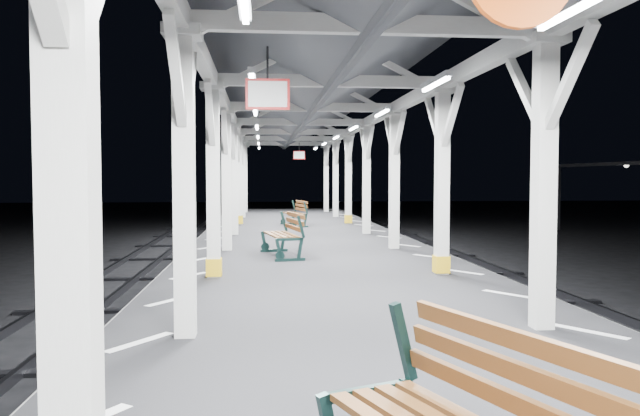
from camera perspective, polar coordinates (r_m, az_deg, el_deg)
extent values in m
plane|color=black|center=(9.26, 2.25, -14.28)|extent=(120.00, 120.00, 0.00)
cube|color=black|center=(9.13, 2.26, -11.28)|extent=(6.00, 50.00, 1.00)
cube|color=silver|center=(9.03, -13.50, -8.23)|extent=(1.00, 48.00, 0.01)
cube|color=silver|center=(9.64, 16.98, -7.57)|extent=(1.00, 48.00, 0.01)
cube|color=#2D2D33|center=(9.73, -25.50, -13.22)|extent=(0.08, 60.00, 0.16)
cube|color=#2D2D33|center=(10.75, 27.03, -11.72)|extent=(0.08, 60.00, 0.16)
cube|color=silver|center=(2.90, -21.96, 0.13)|extent=(0.22, 0.22, 3.20)
cube|color=silver|center=(6.82, -12.31, 1.71)|extent=(0.22, 0.22, 3.20)
cube|color=silver|center=(6.99, -12.46, 15.44)|extent=(0.40, 0.40, 0.12)
cube|color=silver|center=(7.44, -11.88, 10.69)|extent=(0.10, 0.99, 0.99)
cube|color=silver|center=(6.36, -13.03, 12.03)|extent=(0.10, 0.99, 0.99)
cube|color=silver|center=(10.80, -9.73, 2.13)|extent=(0.22, 0.22, 3.20)
cube|color=silver|center=(10.91, -9.80, 10.88)|extent=(0.40, 0.40, 0.12)
cube|color=gold|center=(10.91, -9.67, -5.34)|extent=(0.26, 0.26, 0.30)
cube|color=silver|center=(11.40, -9.56, 7.96)|extent=(0.10, 0.99, 0.99)
cube|color=silver|center=(10.31, -10.02, 8.50)|extent=(0.10, 0.99, 0.99)
cube|color=silver|center=(14.80, -8.54, 2.32)|extent=(0.22, 0.22, 3.20)
cube|color=silver|center=(14.87, -8.59, 8.73)|extent=(0.40, 0.40, 0.12)
cube|color=silver|center=(15.38, -8.45, 6.63)|extent=(0.10, 0.99, 0.99)
cube|color=silver|center=(14.28, -8.70, 6.92)|extent=(0.10, 0.99, 0.99)
cube|color=silver|center=(18.79, -7.85, 2.43)|extent=(0.22, 0.22, 3.20)
cube|color=silver|center=(18.85, -7.89, 7.48)|extent=(0.40, 0.40, 0.12)
cube|color=silver|center=(19.37, -7.81, 5.85)|extent=(0.10, 0.99, 0.99)
cube|color=silver|center=(18.27, -7.96, 6.03)|extent=(0.10, 0.99, 0.99)
cube|color=silver|center=(22.79, -7.41, 2.50)|extent=(0.22, 0.22, 3.20)
cube|color=silver|center=(22.84, -7.44, 6.67)|extent=(0.40, 0.40, 0.12)
cube|color=gold|center=(22.84, -7.39, -1.06)|extent=(0.26, 0.26, 0.30)
cube|color=silver|center=(23.36, -7.38, 5.33)|extent=(0.10, 0.99, 0.99)
cube|color=silver|center=(22.26, -7.48, 5.46)|extent=(0.10, 0.99, 0.99)
cube|color=silver|center=(26.79, -7.10, 2.55)|extent=(0.22, 0.22, 3.20)
cube|color=silver|center=(26.83, -7.12, 6.10)|extent=(0.40, 0.40, 0.12)
cube|color=silver|center=(27.35, -7.08, 4.97)|extent=(0.10, 0.99, 0.99)
cube|color=silver|center=(26.26, -7.15, 5.06)|extent=(0.10, 0.99, 0.99)
cube|color=silver|center=(30.78, -6.87, 2.59)|extent=(0.22, 0.22, 3.20)
cube|color=silver|center=(30.82, -6.89, 5.68)|extent=(0.40, 0.40, 0.12)
cube|color=silver|center=(31.35, -6.85, 4.70)|extent=(0.10, 0.99, 0.99)
cube|color=silver|center=(30.25, -6.91, 4.76)|extent=(0.10, 0.99, 0.99)
cube|color=silver|center=(7.48, 19.77, 1.71)|extent=(0.22, 0.22, 3.20)
cube|color=silver|center=(7.63, 19.99, 14.26)|extent=(0.40, 0.40, 0.12)
cube|color=silver|center=(8.04, 18.23, 10.01)|extent=(0.10, 0.99, 0.99)
cube|color=silver|center=(7.06, 21.86, 10.98)|extent=(0.10, 0.99, 0.99)
cube|color=silver|center=(11.23, 11.09, 2.15)|extent=(0.22, 0.22, 3.20)
cube|color=silver|center=(11.33, 11.17, 10.57)|extent=(0.40, 0.40, 0.12)
cube|color=gold|center=(11.33, 11.02, -5.05)|extent=(0.26, 0.26, 0.30)
cube|color=silver|center=(11.80, 10.38, 7.77)|extent=(0.10, 0.99, 0.99)
cube|color=silver|center=(10.75, 11.98, 8.25)|extent=(0.10, 0.99, 0.99)
cube|color=silver|center=(15.11, 6.80, 2.35)|extent=(0.22, 0.22, 3.20)
cube|color=silver|center=(15.19, 6.84, 8.62)|extent=(0.40, 0.40, 0.12)
cube|color=silver|center=(15.68, 6.40, 6.57)|extent=(0.10, 0.99, 0.99)
cube|color=silver|center=(14.61, 7.28, 6.84)|extent=(0.10, 0.99, 0.99)
cube|color=silver|center=(19.04, 4.27, 2.46)|extent=(0.22, 0.22, 3.20)
cube|color=silver|center=(19.10, 4.29, 7.44)|extent=(0.40, 0.40, 0.12)
cube|color=silver|center=(19.61, 4.02, 5.83)|extent=(0.10, 0.99, 0.99)
cube|color=silver|center=(18.52, 4.57, 6.00)|extent=(0.10, 0.99, 0.99)
cube|color=silver|center=(22.99, 2.61, 2.53)|extent=(0.22, 0.22, 3.20)
cube|color=silver|center=(23.04, 2.62, 6.66)|extent=(0.40, 0.40, 0.12)
cube|color=gold|center=(23.04, 2.60, -1.00)|extent=(0.26, 0.26, 0.30)
cube|color=silver|center=(23.56, 2.43, 5.33)|extent=(0.10, 0.99, 0.99)
cube|color=silver|center=(22.47, 2.81, 5.45)|extent=(0.10, 0.99, 0.99)
cube|color=silver|center=(26.96, 1.44, 2.58)|extent=(0.22, 0.22, 3.20)
cube|color=silver|center=(27.00, 1.44, 6.10)|extent=(0.40, 0.40, 0.12)
cube|color=silver|center=(27.52, 1.31, 4.98)|extent=(0.10, 0.99, 0.99)
cube|color=silver|center=(26.43, 1.58, 5.06)|extent=(0.10, 0.99, 0.99)
cube|color=silver|center=(30.94, 0.57, 2.61)|extent=(0.22, 0.22, 3.20)
cube|color=silver|center=(30.97, 0.57, 5.68)|extent=(0.40, 0.40, 0.12)
cube|color=silver|center=(31.50, 0.46, 4.71)|extent=(0.10, 0.99, 0.99)
cube|color=silver|center=(30.41, 0.67, 4.78)|extent=(0.10, 0.99, 0.99)
cube|color=silver|center=(8.96, -10.83, 13.42)|extent=(0.18, 48.00, 0.24)
cube|color=silver|center=(9.47, 14.70, 12.80)|extent=(0.18, 48.00, 0.24)
cube|color=silver|center=(7.07, 4.55, 16.36)|extent=(4.20, 0.14, 0.20)
cube|color=silver|center=(10.96, 0.89, 11.52)|extent=(4.20, 0.14, 0.20)
cube|color=silver|center=(14.91, -0.79, 9.21)|extent=(4.20, 0.14, 0.20)
cube|color=silver|center=(18.88, -1.76, 7.87)|extent=(4.20, 0.14, 0.20)
cube|color=silver|center=(22.86, -2.39, 6.99)|extent=(4.20, 0.14, 0.20)
cube|color=silver|center=(26.85, -2.83, 6.37)|extent=(4.20, 0.14, 0.20)
cube|color=silver|center=(30.84, -3.15, 5.92)|extent=(4.20, 0.14, 0.20)
cube|color=#47494E|center=(9.04, -6.25, 16.86)|extent=(2.80, 49.00, 1.45)
cube|color=#47494E|center=(9.37, 10.55, 16.33)|extent=(2.80, 49.00, 1.45)
cube|color=white|center=(4.95, -6.98, 18.32)|extent=(0.05, 1.25, 0.05)
cube|color=silver|center=(8.88, -6.22, 11.73)|extent=(0.10, 1.35, 0.08)
cube|color=white|center=(8.87, -6.22, 11.41)|extent=(0.05, 1.25, 0.05)
cube|color=silver|center=(12.85, -5.94, 8.97)|extent=(0.10, 1.35, 0.08)
cube|color=white|center=(12.84, -5.94, 8.75)|extent=(0.05, 1.25, 0.05)
cube|color=silver|center=(16.83, -5.79, 7.51)|extent=(0.10, 1.35, 0.08)
cube|color=white|center=(16.82, -5.79, 7.34)|extent=(0.05, 1.25, 0.05)
cube|color=silver|center=(20.82, -5.70, 6.61)|extent=(0.10, 1.35, 0.08)
cube|color=white|center=(20.81, -5.70, 6.48)|extent=(0.05, 1.25, 0.05)
cube|color=silver|center=(24.81, -5.64, 6.01)|extent=(0.10, 1.35, 0.08)
cube|color=white|center=(24.81, -5.64, 5.89)|extent=(0.05, 1.25, 0.05)
cube|color=silver|center=(28.81, -5.59, 5.57)|extent=(0.10, 1.35, 0.08)
cube|color=white|center=(28.80, -5.59, 5.47)|extent=(0.05, 1.25, 0.05)
cube|color=silver|center=(5.55, 22.35, 16.97)|extent=(0.10, 1.35, 0.08)
cube|color=white|center=(5.53, 22.34, 16.47)|extent=(0.05, 1.25, 0.05)
cube|color=silver|center=(9.22, 10.50, 11.37)|extent=(0.10, 1.35, 0.08)
cube|color=white|center=(9.21, 10.50, 11.06)|extent=(0.05, 1.25, 0.05)
cube|color=silver|center=(13.08, 5.67, 8.86)|extent=(0.10, 1.35, 0.08)
cube|color=white|center=(13.08, 5.67, 8.64)|extent=(0.05, 1.25, 0.05)
cube|color=silver|center=(17.01, 3.08, 7.47)|extent=(0.10, 1.35, 0.08)
cube|color=white|center=(17.00, 3.08, 7.31)|extent=(0.05, 1.25, 0.05)
cube|color=silver|center=(20.96, 1.47, 6.60)|extent=(0.10, 1.35, 0.08)
cube|color=white|center=(20.96, 1.47, 6.47)|extent=(0.05, 1.25, 0.05)
cube|color=silver|center=(24.93, 0.38, 6.00)|extent=(0.10, 1.35, 0.08)
cube|color=white|center=(24.93, 0.38, 5.89)|extent=(0.05, 1.25, 0.05)
cube|color=silver|center=(28.91, -0.41, 5.57)|extent=(0.10, 1.35, 0.08)
cube|color=white|center=(28.91, -0.41, 5.47)|extent=(0.05, 1.25, 0.05)
cylinder|color=black|center=(7.25, -4.82, 13.11)|extent=(0.02, 0.02, 0.36)
cube|color=red|center=(7.19, -4.81, 10.33)|extent=(0.50, 0.03, 0.35)
cube|color=white|center=(7.19, -4.81, 10.33)|extent=(0.44, 0.04, 0.29)
cylinder|color=black|center=(26.73, -1.92, 5.62)|extent=(0.02, 0.02, 0.36)
cube|color=red|center=(26.72, -1.92, 4.86)|extent=(0.50, 0.03, 0.35)
cube|color=white|center=(26.72, -1.92, 4.86)|extent=(0.44, 0.05, 0.29)
cube|color=black|center=(34.32, 20.92, 0.86)|extent=(0.20, 0.20, 3.30)
sphere|color=silver|center=(29.05, 26.22, 3.53)|extent=(0.20, 0.20, 0.20)
sphere|color=silver|center=(34.31, 20.97, 3.48)|extent=(0.20, 0.20, 0.20)
cube|color=black|center=(3.85, 7.62, -12.00)|extent=(0.19, 0.12, 0.49)
cube|color=#5B3315|center=(3.24, 17.45, -16.65)|extent=(0.65, 1.59, 0.11)
cube|color=#5B3315|center=(3.21, 17.79, -14.13)|extent=(0.65, 1.59, 0.11)
cube|color=#5B3315|center=(3.18, 18.12, -11.57)|extent=(0.65, 1.59, 0.11)
cube|color=black|center=(12.82, -2.76, -4.76)|extent=(0.63, 0.17, 0.06)
cube|color=black|center=(12.75, -3.78, -3.85)|extent=(0.17, 0.08, 0.49)
cube|color=black|center=(12.84, -1.85, -3.80)|extent=(0.15, 0.08, 0.49)
cube|color=black|center=(12.80, -1.76, -1.74)|extent=(0.18, 0.08, 0.46)
cube|color=black|center=(14.45, -4.22, -3.90)|extent=(0.63, 0.17, 0.06)
cube|color=black|center=(14.39, -5.13, -3.09)|extent=(0.17, 0.08, 0.49)
cube|color=black|center=(14.47, -3.40, -3.05)|extent=(0.15, 0.08, 0.49)
cube|color=black|center=(14.44, -3.33, -1.22)|extent=(0.18, 0.08, 0.46)
cube|color=#5B3315|center=(13.55, -4.41, -2.47)|extent=(0.37, 1.59, 0.04)
cube|color=#5B3315|center=(13.57, -3.84, -2.46)|extent=(0.37, 1.59, 0.04)
cube|color=#5B3315|center=(13.60, -3.28, -2.45)|extent=(0.37, 1.59, 0.04)
cube|color=#5B3315|center=(13.63, -2.72, -2.43)|extent=(0.37, 1.59, 0.04)
cube|color=#5B3315|center=(13.63, -2.42, -1.81)|extent=(0.33, 1.58, 0.10)
cube|color=#5B3315|center=(13.63, -2.33, -1.24)|extent=(0.33, 1.58, 0.10)
cube|color=#5B3315|center=(13.62, -2.25, -0.66)|extent=(0.33, 1.58, 0.10)
cube|color=black|center=(21.32, -1.87, -1.72)|extent=(0.59, 0.18, 0.06)
cube|color=black|center=(21.25, -2.43, -1.20)|extent=(0.16, 0.08, 0.46)
cube|color=black|center=(21.36, -1.36, -1.18)|extent=(0.14, 0.08, 0.46)
cube|color=black|center=(21.34, -1.31, -0.02)|extent=(0.17, 0.08, 0.43)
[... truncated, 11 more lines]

